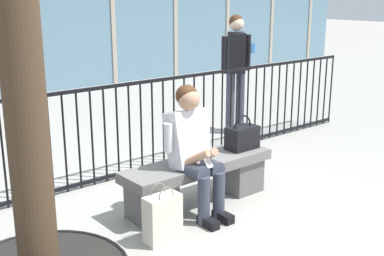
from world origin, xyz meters
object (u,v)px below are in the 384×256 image
stone_bench (199,178)px  shopping_bag (163,218)px  seated_person_with_phone (194,147)px  handbag_on_bench (242,137)px  bystander_at_railing (236,65)px

stone_bench → shopping_bag: size_ratio=3.19×
seated_person_with_phone → shopping_bag: (-0.56, -0.27, -0.44)m
stone_bench → handbag_on_bench: size_ratio=4.47×
handbag_on_bench → seated_person_with_phone: bearing=-171.0°
seated_person_with_phone → handbag_on_bench: size_ratio=3.39×
shopping_bag → stone_bench: bearing=28.7°
handbag_on_bench → bystander_at_railing: (1.53, 1.66, 0.43)m
stone_bench → bystander_at_railing: bystander_at_railing is taller
bystander_at_railing → shopping_bag: bearing=-144.2°
seated_person_with_phone → bystander_at_railing: bystander_at_railing is taller
stone_bench → handbag_on_bench: bearing=-1.0°
handbag_on_bench → shopping_bag: handbag_on_bench is taller
stone_bench → shopping_bag: (-0.73, -0.40, -0.06)m
handbag_on_bench → shopping_bag: size_ratio=0.71×
seated_person_with_phone → shopping_bag: size_ratio=2.41×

